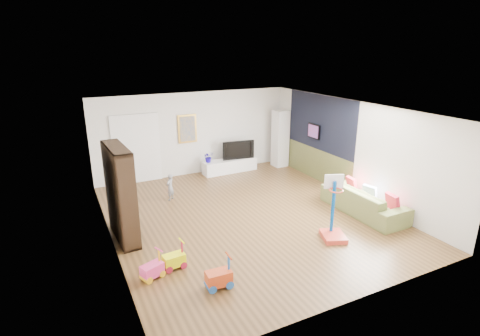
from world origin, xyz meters
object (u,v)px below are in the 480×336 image
media_console (230,166)px  sofa (364,201)px  basketball_hoop (335,209)px  bookshelf (121,194)px

media_console → sofa: 4.81m
basketball_hoop → sofa: bearing=46.3°
bookshelf → basketball_hoop: (4.14, -2.12, -0.33)m
bookshelf → sofa: bearing=-16.8°
bookshelf → sofa: bookshelf is taller
media_console → sofa: bearing=-71.9°
bookshelf → basketball_hoop: 4.67m
bookshelf → sofa: (5.71, -1.39, -0.71)m
media_console → sofa: (1.67, -4.51, 0.12)m
media_console → basketball_hoop: size_ratio=1.30×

